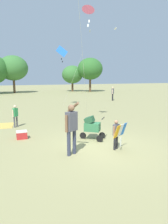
{
  "coord_description": "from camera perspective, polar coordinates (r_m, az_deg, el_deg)",
  "views": [
    {
      "loc": [
        -3.37,
        -6.77,
        2.69
      ],
      "look_at": [
        -0.36,
        0.63,
        1.3
      ],
      "focal_mm": 33.02,
      "sensor_mm": 36.0,
      "label": 1
    }
  ],
  "objects": [
    {
      "name": "stroller",
      "position": [
        8.81,
        2.18,
        -3.82
      ],
      "size": [
        1.03,
        0.91,
        1.03
      ],
      "color": "black",
      "rests_on": "ground"
    },
    {
      "name": "person_red_shirt",
      "position": [
        23.35,
        7.94,
        5.39
      ],
      "size": [
        0.37,
        0.4,
        1.55
      ],
      "color": "#232328",
      "rests_on": "ground"
    },
    {
      "name": "cooler_box",
      "position": [
        9.41,
        -16.85,
        -6.07
      ],
      "size": [
        0.45,
        0.33,
        0.35
      ],
      "color": "red",
      "rests_on": "ground"
    },
    {
      "name": "child_with_butterfly_kite",
      "position": [
        7.68,
        9.07,
        -5.5
      ],
      "size": [
        0.71,
        0.53,
        1.12
      ],
      "color": "#232328",
      "rests_on": "ground"
    },
    {
      "name": "picnic_blanket",
      "position": [
        12.22,
        -21.97,
        -3.56
      ],
      "size": [
        1.44,
        1.55,
        0.02
      ],
      "primitive_type": "cube",
      "rotation": [
        0.0,
        0.0,
        -0.14
      ],
      "color": "gold",
      "rests_on": "ground"
    },
    {
      "name": "person_sitting_far",
      "position": [
        11.52,
        -18.49,
        -0.58
      ],
      "size": [
        0.3,
        0.29,
        1.2
      ],
      "color": "#4C4C51",
      "rests_on": "ground"
    },
    {
      "name": "kite_adult_black",
      "position": [
        11.94,
        1.16,
        26.23
      ],
      "size": [
        2.59,
        4.43,
        6.31
      ],
      "color": "pink",
      "rests_on": "ground"
    },
    {
      "name": "treeline_distant",
      "position": [
        34.89,
        -21.86,
        10.96
      ],
      "size": [
        35.81,
        6.03,
        6.04
      ],
      "color": "brown",
      "rests_on": "ground"
    },
    {
      "name": "person_adult_flyer",
      "position": [
        7.02,
        -3.53,
        -3.59
      ],
      "size": [
        0.56,
        0.68,
        1.83
      ],
      "color": "#33384C",
      "rests_on": "ground"
    },
    {
      "name": "ground_plane",
      "position": [
        8.03,
        4.15,
        -9.74
      ],
      "size": [
        120.0,
        120.0,
        0.0
      ],
      "primitive_type": "plane",
      "color": "#938E5B"
    },
    {
      "name": "kite_orange_delta",
      "position": [
        18.6,
        -6.05,
        15.99
      ],
      "size": [
        1.62,
        2.56,
        5.35
      ],
      "color": "blue",
      "rests_on": "ground"
    }
  ]
}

